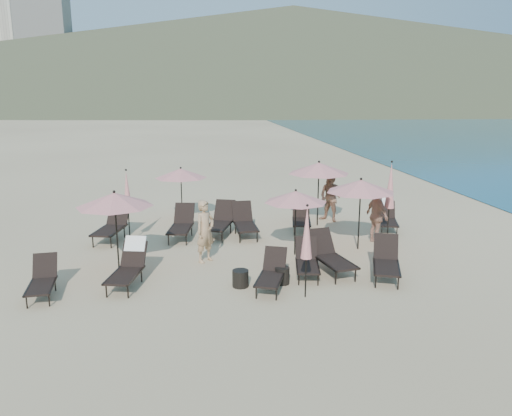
{
  "coord_description": "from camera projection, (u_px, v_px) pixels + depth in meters",
  "views": [
    {
      "loc": [
        -2.53,
        -11.94,
        4.74
      ],
      "look_at": [
        -0.56,
        3.5,
        1.1
      ],
      "focal_mm": 35.0,
      "sensor_mm": 36.0,
      "label": 1
    }
  ],
  "objects": [
    {
      "name": "lounger_4",
      "position": [
        331.0,
        255.0,
        13.32
      ],
      "size": [
        1.04,
        1.9,
        1.03
      ],
      "rotation": [
        0.0,
        0.0,
        0.21
      ],
      "color": "black",
      "rests_on": "ground"
    },
    {
      "name": "side_table_1",
      "position": [
        282.0,
        275.0,
        12.58
      ],
      "size": [
        0.37,
        0.37,
        0.43
      ],
      "primitive_type": "cylinder",
      "color": "black",
      "rests_on": "ground"
    },
    {
      "name": "umbrella_open_2",
      "position": [
        361.0,
        186.0,
        14.96
      ],
      "size": [
        2.08,
        2.08,
        2.24
      ],
      "color": "black",
      "rests_on": "ground"
    },
    {
      "name": "umbrella_open_0",
      "position": [
        115.0,
        200.0,
        13.22
      ],
      "size": [
        2.05,
        2.05,
        2.2
      ],
      "color": "black",
      "rests_on": "ground"
    },
    {
      "name": "lounger_5",
      "position": [
        386.0,
        260.0,
        12.96
      ],
      "size": [
        1.18,
        1.83,
        0.99
      ],
      "rotation": [
        0.0,
        0.0,
        -0.34
      ],
      "color": "black",
      "rests_on": "ground"
    },
    {
      "name": "lounger_1",
      "position": [
        129.0,
        265.0,
        12.5
      ],
      "size": [
        0.97,
        1.81,
        1.07
      ],
      "rotation": [
        0.0,
        0.0,
        -0.21
      ],
      "color": "black",
      "rests_on": "ground"
    },
    {
      "name": "beachgoer_c",
      "position": [
        377.0,
        216.0,
        15.86
      ],
      "size": [
        0.69,
        1.12,
        1.78
      ],
      "primitive_type": "imported",
      "rotation": [
        0.0,
        0.0,
        1.83
      ],
      "color": "tan",
      "rests_on": "ground"
    },
    {
      "name": "lounger_9",
      "position": [
        245.0,
        222.0,
        16.75
      ],
      "size": [
        0.76,
        1.83,
        1.04
      ],
      "rotation": [
        0.0,
        0.0,
        0.04
      ],
      "color": "black",
      "rests_on": "ground"
    },
    {
      "name": "lounger_0",
      "position": [
        42.0,
        279.0,
        11.8
      ],
      "size": [
        0.73,
        1.55,
        0.86
      ],
      "rotation": [
        0.0,
        0.0,
        0.11
      ],
      "color": "black",
      "rests_on": "ground"
    },
    {
      "name": "umbrella_closed_2",
      "position": [
        127.0,
        192.0,
        15.67
      ],
      "size": [
        0.28,
        0.28,
        2.4
      ],
      "color": "black",
      "rests_on": "ground"
    },
    {
      "name": "lounger_11",
      "position": [
        387.0,
        216.0,
        17.51
      ],
      "size": [
        1.01,
        1.73,
        1.02
      ],
      "rotation": [
        0.0,
        0.0,
        -0.28
      ],
      "color": "black",
      "rests_on": "ground"
    },
    {
      "name": "lounger_7",
      "position": [
        182.0,
        224.0,
        16.47
      ],
      "size": [
        0.95,
        1.87,
        1.03
      ],
      "rotation": [
        0.0,
        0.0,
        -0.16
      ],
      "color": "black",
      "rests_on": "ground"
    },
    {
      "name": "beachgoer_a",
      "position": [
        205.0,
        231.0,
        14.1
      ],
      "size": [
        0.77,
        0.76,
        1.79
      ],
      "primitive_type": "imported",
      "rotation": [
        0.0,
        0.0,
        0.74
      ],
      "color": "tan",
      "rests_on": "ground"
    },
    {
      "name": "lounger_6",
      "position": [
        112.0,
        225.0,
        16.25
      ],
      "size": [
        1.12,
        1.97,
        1.07
      ],
      "rotation": [
        0.0,
        0.0,
        -0.23
      ],
      "color": "black",
      "rests_on": "ground"
    },
    {
      "name": "lounger_2",
      "position": [
        272.0,
        272.0,
        12.25
      ],
      "size": [
        1.05,
        1.63,
        0.88
      ],
      "rotation": [
        0.0,
        0.0,
        -0.33
      ],
      "color": "black",
      "rests_on": "ground"
    },
    {
      "name": "umbrella_open_4",
      "position": [
        319.0,
        168.0,
        17.66
      ],
      "size": [
        2.2,
        2.2,
        2.37
      ],
      "color": "black",
      "rests_on": "ground"
    },
    {
      "name": "umbrella_closed_1",
      "position": [
        390.0,
        186.0,
        15.68
      ],
      "size": [
        0.31,
        0.31,
        2.65
      ],
      "color": "black",
      "rests_on": "ground"
    },
    {
      "name": "lounger_8",
      "position": [
        220.0,
        221.0,
        16.81
      ],
      "size": [
        1.25,
        1.97,
        1.06
      ],
      "rotation": [
        0.0,
        0.0,
        -0.32
      ],
      "color": "black",
      "rests_on": "ground"
    },
    {
      "name": "lounger_3",
      "position": [
        307.0,
        260.0,
        13.12
      ],
      "size": [
        0.83,
        1.61,
        0.88
      ],
      "rotation": [
        0.0,
        0.0,
        -0.17
      ],
      "color": "black",
      "rests_on": "ground"
    },
    {
      "name": "lounger_10",
      "position": [
        301.0,
        218.0,
        17.47
      ],
      "size": [
        0.9,
        1.7,
        0.93
      ],
      "rotation": [
        0.0,
        0.0,
        -0.19
      ],
      "color": "black",
      "rests_on": "ground"
    },
    {
      "name": "umbrella_closed_0",
      "position": [
        307.0,
        233.0,
        11.44
      ],
      "size": [
        0.26,
        0.26,
        2.26
      ],
      "color": "black",
      "rests_on": "ground"
    },
    {
      "name": "umbrella_open_1",
      "position": [
        296.0,
        197.0,
        14.48
      ],
      "size": [
        1.85,
        1.85,
        1.99
      ],
      "color": "black",
      "rests_on": "ground"
    },
    {
      "name": "beachgoer_b",
      "position": [
        330.0,
        197.0,
        18.53
      ],
      "size": [
        1.12,
        1.12,
        1.83
      ],
      "primitive_type": "imported",
      "rotation": [
        0.0,
        0.0,
        -0.8
      ],
      "color": "#A97457",
      "rests_on": "ground"
    },
    {
      "name": "volcanic_headland",
      "position": [
        310.0,
        55.0,
        307.98
      ],
      "size": [
        690.0,
        690.0,
        55.0
      ],
      "color": "brown",
      "rests_on": "ground"
    },
    {
      "name": "umbrella_open_3",
      "position": [
        181.0,
        173.0,
        18.31
      ],
      "size": [
        1.91,
        1.91,
        2.06
      ],
      "color": "black",
      "rests_on": "ground"
    },
    {
      "name": "hotel_skyline",
      "position": [
        12.0,
        53.0,
        257.84
      ],
      "size": [
        109.0,
        82.0,
        55.0
      ],
      "color": "beige",
      "rests_on": "ground"
    },
    {
      "name": "ground",
      "position": [
        294.0,
        279.0,
        12.93
      ],
      "size": [
        800.0,
        800.0,
        0.0
      ],
      "primitive_type": "plane",
      "color": "#D6BA8C",
      "rests_on": "ground"
    },
    {
      "name": "side_table_0",
      "position": [
        240.0,
        278.0,
        12.39
      ],
      "size": [
        0.41,
        0.41,
        0.43
      ],
      "primitive_type": "cylinder",
      "color": "black",
      "rests_on": "ground"
    }
  ]
}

